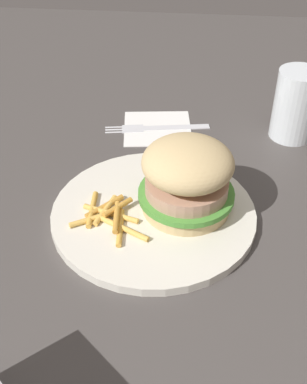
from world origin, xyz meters
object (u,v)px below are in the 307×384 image
(fries_pile, at_px, (109,216))
(fork, at_px, (157,127))
(sandwich, at_px, (187,177))
(drink_glass, at_px, (295,109))
(napkin, at_px, (158,128))
(plate, at_px, (154,214))

(fries_pile, bearing_deg, fork, -98.79)
(sandwich, bearing_deg, drink_glass, -127.31)
(fork, distance_m, drink_glass, 0.22)
(sandwich, height_order, napkin, sandwich)
(drink_glass, bearing_deg, sandwich, 52.69)
(plate, distance_m, napkin, 0.22)
(sandwich, relative_size, drink_glass, 1.11)
(napkin, relative_size, fork, 0.63)
(plate, relative_size, fork, 1.52)
(napkin, bearing_deg, drink_glass, -179.97)
(sandwich, bearing_deg, fork, -74.73)
(fries_pile, bearing_deg, plate, -157.98)
(plate, xyz_separation_m, fork, (0.02, -0.22, -0.00))
(fork, relative_size, drink_glass, 1.57)
(napkin, bearing_deg, sandwich, 104.85)
(fork, bearing_deg, napkin, -170.80)
(sandwich, distance_m, napkin, 0.23)
(plate, height_order, fries_pile, fries_pile)
(fries_pile, distance_m, napkin, 0.25)
(fries_pile, xyz_separation_m, napkin, (-0.04, -0.24, -0.02))
(fork, height_order, drink_glass, drink_glass)
(plate, xyz_separation_m, fries_pile, (0.05, 0.02, 0.01))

